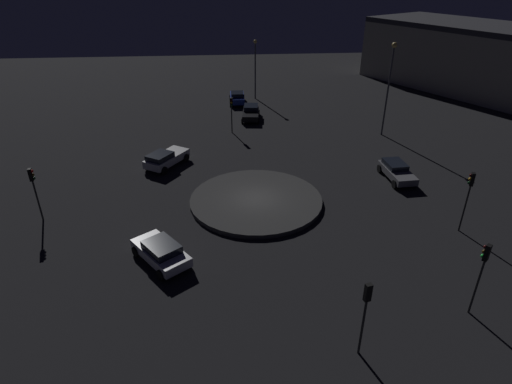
{
  "coord_description": "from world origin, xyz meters",
  "views": [
    {
      "loc": [
        -2.42,
        -28.3,
        16.29
      ],
      "look_at": [
        0.0,
        0.0,
        0.89
      ],
      "focal_mm": 29.95,
      "sensor_mm": 36.0,
      "label": 1
    }
  ],
  "objects": [
    {
      "name": "car_grey",
      "position": [
        12.17,
        3.02,
        0.73
      ],
      "size": [
        2.2,
        4.3,
        1.34
      ],
      "rotation": [
        0.0,
        0.0,
        -1.51
      ],
      "color": "slate",
      "rests_on": "ground_plane"
    },
    {
      "name": "store_building",
      "position": [
        35.27,
        26.98,
        4.41
      ],
      "size": [
        29.75,
        39.26,
        8.82
      ],
      "rotation": [
        0.0,
        0.0,
        2.08
      ],
      "color": "#ADA893",
      "rests_on": "ground_plane"
    },
    {
      "name": "roundabout_island",
      "position": [
        0.0,
        0.0,
        0.17
      ],
      "size": [
        10.09,
        10.09,
        0.35
      ],
      "primitive_type": "cylinder",
      "color": "#383838",
      "rests_on": "ground_plane"
    },
    {
      "name": "traffic_light_east",
      "position": [
        13.52,
        -5.08,
        3.11
      ],
      "size": [
        0.39,
        0.36,
        4.39
      ],
      "rotation": [
        0.0,
        0.0,
        2.78
      ],
      "color": "#2D2D2D",
      "rests_on": "ground_plane"
    },
    {
      "name": "car_white",
      "position": [
        -6.38,
        -6.83,
        0.76
      ],
      "size": [
        4.01,
        4.47,
        1.41
      ],
      "rotation": [
        0.0,
        0.0,
        2.21
      ],
      "color": "white",
      "rests_on": "ground_plane"
    },
    {
      "name": "streetlamp_northeast",
      "position": [
        14.57,
        13.33,
        6.07
      ],
      "size": [
        0.53,
        0.53,
        9.43
      ],
      "color": "#4C4C51",
      "rests_on": "ground_plane"
    },
    {
      "name": "traffic_light_southeast",
      "position": [
        10.15,
        -12.56,
        3.06
      ],
      "size": [
        0.38,
        0.39,
        4.31
      ],
      "rotation": [
        0.0,
        0.0,
        2.25
      ],
      "color": "#2D2D2D",
      "rests_on": "ground_plane"
    },
    {
      "name": "traffic_light_west",
      "position": [
        -15.38,
        -1.21,
        2.87
      ],
      "size": [
        0.37,
        0.32,
        4.03
      ],
      "rotation": [
        0.0,
        0.0,
        0.08
      ],
      "color": "#2D2D2D",
      "rests_on": "ground_plane"
    },
    {
      "name": "streetlamp_north",
      "position": [
        2.29,
        28.0,
        4.61
      ],
      "size": [
        0.44,
        0.44,
        7.54
      ],
      "color": "#4C4C51",
      "rests_on": "ground_plane"
    },
    {
      "name": "traffic_light_south",
      "position": [
        3.59,
        -14.65,
        2.96
      ],
      "size": [
        0.34,
        0.38,
        4.16
      ],
      "rotation": [
        0.0,
        0.0,
        1.81
      ],
      "color": "#2D2D2D",
      "rests_on": "ground_plane"
    },
    {
      "name": "car_black",
      "position": [
        1.08,
        19.74,
        0.75
      ],
      "size": [
        2.42,
        4.46,
        1.46
      ],
      "rotation": [
        0.0,
        0.0,
        4.6
      ],
      "color": "black",
      "rests_on": "ground_plane"
    },
    {
      "name": "ground_plane",
      "position": [
        0.0,
        0.0,
        0.0
      ],
      "size": [
        117.49,
        117.49,
        0.0
      ],
      "primitive_type": "plane",
      "color": "black"
    },
    {
      "name": "traffic_light_north",
      "position": [
        -1.28,
        15.27,
        2.72
      ],
      "size": [
        0.32,
        0.37,
        3.8
      ],
      "rotation": [
        0.0,
        0.0,
        -1.49
      ],
      "color": "#2D2D2D",
      "rests_on": "ground_plane"
    },
    {
      "name": "car_silver",
      "position": [
        -7.51,
        7.19,
        0.79
      ],
      "size": [
        3.96,
        4.65,
        1.47
      ],
      "rotation": [
        0.0,
        0.0,
        0.98
      ],
      "color": "silver",
      "rests_on": "ground_plane"
    },
    {
      "name": "car_blue",
      "position": [
        -0.23,
        25.93,
        0.82
      ],
      "size": [
        2.04,
        4.25,
        1.57
      ],
      "rotation": [
        0.0,
        0.0,
        1.55
      ],
      "color": "#1E38A5",
      "rests_on": "ground_plane"
    }
  ]
}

